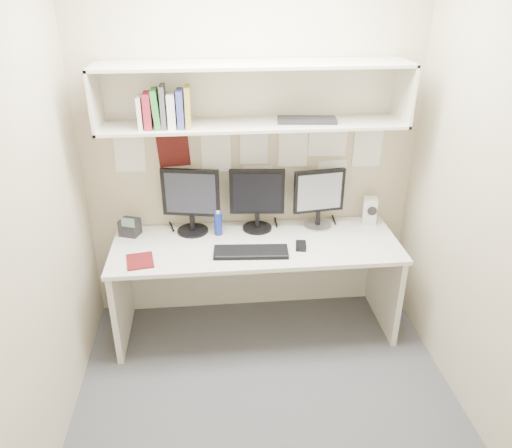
{
  "coord_description": "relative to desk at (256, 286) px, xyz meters",
  "views": [
    {
      "loc": [
        -0.3,
        -2.4,
        2.4
      ],
      "look_at": [
        -0.03,
        0.35,
        1.02
      ],
      "focal_mm": 35.0,
      "sensor_mm": 36.0,
      "label": 1
    }
  ],
  "objects": [
    {
      "name": "floor",
      "position": [
        0.0,
        -0.65,
        -0.37
      ],
      "size": [
        2.4,
        2.0,
        0.01
      ],
      "primitive_type": "cube",
      "color": "#434347",
      "rests_on": "ground"
    },
    {
      "name": "wall_back",
      "position": [
        0.0,
        0.35,
        0.93
      ],
      "size": [
        2.4,
        0.02,
        2.6
      ],
      "primitive_type": "cube",
      "color": "#B4A889",
      "rests_on": "ground"
    },
    {
      "name": "wall_front",
      "position": [
        0.0,
        -1.65,
        0.93
      ],
      "size": [
        2.4,
        0.02,
        2.6
      ],
      "primitive_type": "cube",
      "color": "#B4A889",
      "rests_on": "ground"
    },
    {
      "name": "wall_left",
      "position": [
        -1.2,
        -0.65,
        0.93
      ],
      "size": [
        0.02,
        2.0,
        2.6
      ],
      "primitive_type": "cube",
      "color": "#B4A889",
      "rests_on": "ground"
    },
    {
      "name": "wall_right",
      "position": [
        1.2,
        -0.65,
        0.93
      ],
      "size": [
        0.02,
        2.0,
        2.6
      ],
      "primitive_type": "cube",
      "color": "#B4A889",
      "rests_on": "ground"
    },
    {
      "name": "desk",
      "position": [
        0.0,
        0.0,
        0.0
      ],
      "size": [
        2.0,
        0.7,
        0.73
      ],
      "color": "beige",
      "rests_on": "floor"
    },
    {
      "name": "overhead_hutch",
      "position": [
        0.0,
        0.21,
        1.35
      ],
      "size": [
        2.0,
        0.38,
        0.4
      ],
      "color": "beige",
      "rests_on": "wall_back"
    },
    {
      "name": "pinned_papers",
      "position": [
        0.0,
        0.34,
        0.88
      ],
      "size": [
        1.92,
        0.01,
        0.48
      ],
      "primitive_type": null,
      "color": "white",
      "rests_on": "wall_back"
    },
    {
      "name": "monitor_left",
      "position": [
        -0.44,
        0.22,
        0.62
      ],
      "size": [
        0.41,
        0.23,
        0.48
      ],
      "rotation": [
        0.0,
        0.0,
        -0.2
      ],
      "color": "black",
      "rests_on": "desk"
    },
    {
      "name": "monitor_center",
      "position": [
        0.03,
        0.22,
        0.61
      ],
      "size": [
        0.4,
        0.22,
        0.46
      ],
      "rotation": [
        0.0,
        0.0,
        -0.1
      ],
      "color": "black",
      "rests_on": "desk"
    },
    {
      "name": "monitor_right",
      "position": [
        0.48,
        0.22,
        0.6
      ],
      "size": [
        0.38,
        0.21,
        0.44
      ],
      "rotation": [
        0.0,
        0.0,
        0.14
      ],
      "color": "#A5A5AA",
      "rests_on": "desk"
    },
    {
      "name": "keyboard",
      "position": [
        -0.05,
        -0.15,
        0.38
      ],
      "size": [
        0.51,
        0.21,
        0.02
      ],
      "primitive_type": "cube",
      "rotation": [
        0.0,
        0.0,
        -0.07
      ],
      "color": "black",
      "rests_on": "desk"
    },
    {
      "name": "mouse",
      "position": [
        0.3,
        -0.11,
        0.38
      ],
      "size": [
        0.09,
        0.12,
        0.03
      ],
      "primitive_type": "cube",
      "rotation": [
        0.0,
        0.0,
        -0.16
      ],
      "color": "black",
      "rests_on": "desk"
    },
    {
      "name": "speaker",
      "position": [
        0.88,
        0.23,
        0.46
      ],
      "size": [
        0.12,
        0.13,
        0.2
      ],
      "rotation": [
        0.0,
        0.0,
        -0.24
      ],
      "color": "silver",
      "rests_on": "desk"
    },
    {
      "name": "blue_bottle",
      "position": [
        -0.26,
        0.15,
        0.45
      ],
      "size": [
        0.06,
        0.06,
        0.18
      ],
      "color": "navy",
      "rests_on": "desk"
    },
    {
      "name": "maroon_notebook",
      "position": [
        -0.78,
        -0.19,
        0.37
      ],
      "size": [
        0.2,
        0.23,
        0.01
      ],
      "primitive_type": "cube",
      "rotation": [
        0.0,
        0.0,
        0.17
      ],
      "color": "#550E11",
      "rests_on": "desk"
    },
    {
      "name": "desk_phone",
      "position": [
        -0.89,
        0.2,
        0.43
      ],
      "size": [
        0.16,
        0.16,
        0.16
      ],
      "rotation": [
        0.0,
        0.0,
        -0.36
      ],
      "color": "black",
      "rests_on": "desk"
    },
    {
      "name": "book_stack",
      "position": [
        -0.56,
        0.1,
        1.29
      ],
      "size": [
        0.33,
        0.16,
        0.26
      ],
      "color": "silver",
      "rests_on": "overhead_hutch"
    },
    {
      "name": "hutch_tray",
      "position": [
        0.35,
        0.14,
        1.19
      ],
      "size": [
        0.4,
        0.19,
        0.03
      ],
      "primitive_type": "cube",
      "rotation": [
        0.0,
        0.0,
        -0.11
      ],
      "color": "black",
      "rests_on": "overhead_hutch"
    }
  ]
}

